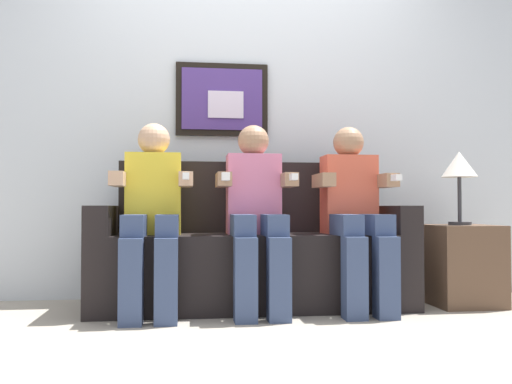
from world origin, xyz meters
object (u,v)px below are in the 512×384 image
object	(u,v)px
person_on_left	(152,208)
side_table_right	(463,265)
person_on_right	(355,208)
couch	(252,256)
person_in_middle	(256,208)
table_lamp	(459,168)

from	to	relation	value
person_on_left	side_table_right	world-z (taller)	person_on_left
person_on_right	side_table_right	world-z (taller)	person_on_right
couch	person_on_left	size ratio (longest dim) A/B	1.73
person_on_left	side_table_right	xyz separation A→B (m)	(1.91, 0.06, -0.36)
couch	person_in_middle	distance (m)	0.34
person_on_left	person_in_middle	distance (m)	0.60
side_table_right	table_lamp	xyz separation A→B (m)	(-0.02, -0.01, 0.61)
side_table_right	table_lamp	world-z (taller)	table_lamp
side_table_right	person_on_right	bearing A→B (deg)	-175.11
person_on_right	couch	bearing A→B (deg)	164.39
person_on_left	person_on_right	xyz separation A→B (m)	(1.19, 0.00, 0.00)
table_lamp	person_on_right	bearing A→B (deg)	-175.53
person_on_right	table_lamp	size ratio (longest dim) A/B	2.41
side_table_right	couch	bearing A→B (deg)	175.38
person_in_middle	table_lamp	xyz separation A→B (m)	(1.29, 0.05, 0.25)
couch	person_on_left	distance (m)	0.69
person_on_left	table_lamp	size ratio (longest dim) A/B	2.41
person_on_left	person_on_right	world-z (taller)	same
couch	table_lamp	xyz separation A→B (m)	(1.29, -0.11, 0.55)
table_lamp	couch	bearing A→B (deg)	175.00
couch	table_lamp	bearing A→B (deg)	-5.00
person_in_middle	table_lamp	distance (m)	1.32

